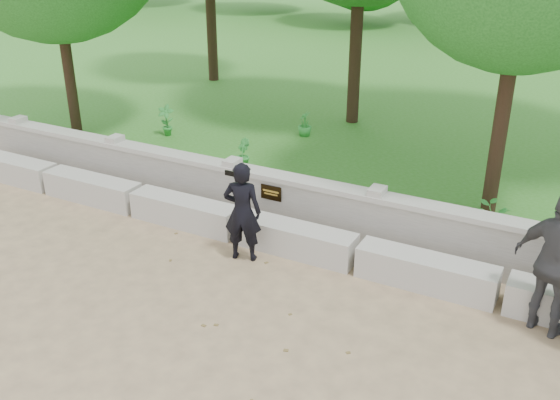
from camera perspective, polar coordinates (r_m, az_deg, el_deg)
The scene contains 10 objects.
ground at distance 8.53m, azimuth -10.68°, elevation -8.71°, with size 80.00×80.00×0.00m, color tan.
lawn at distance 20.50m, azimuth 14.45°, elevation 11.08°, with size 40.00×22.00×0.25m, color #2F721C.
concrete_bench at distance 9.75m, azimuth -3.94°, elevation -2.31°, with size 11.90×0.45×0.45m.
parapet_wall at distance 10.19m, azimuth -1.92°, elevation 0.46°, with size 12.50×0.35×0.90m.
man_main at distance 8.95m, azimuth -3.46°, elevation -1.09°, with size 0.63×0.58×1.51m.
visitor_right at distance 7.96m, azimuth 24.08°, elevation -5.43°, with size 1.18×0.83×1.85m.
shrub_a at distance 13.83m, azimuth -10.36°, elevation 7.18°, with size 0.36×0.24×0.68m, color green.
shrub_b at distance 11.72m, azimuth -3.47°, elevation 4.17°, with size 0.33×0.27×0.61m, color green.
shrub_c at distance 9.71m, azimuth 19.06°, elevation -1.83°, with size 0.49×0.43×0.55m, color green.
shrub_d at distance 13.61m, azimuth 2.28°, elevation 6.97°, with size 0.30×0.27×0.54m, color green.
Camera 1 is at (4.67, -5.45, 4.61)m, focal length 40.00 mm.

